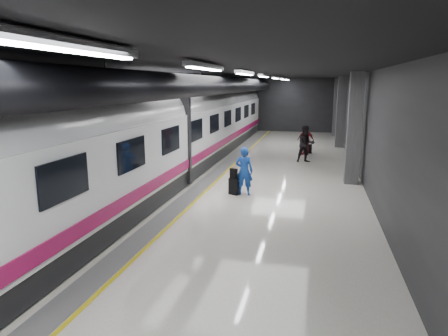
# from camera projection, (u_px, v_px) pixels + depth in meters

# --- Properties ---
(ground) EXTENTS (40.00, 40.00, 0.00)m
(ground) POSITION_uv_depth(u_px,v_px,m) (233.00, 189.00, 15.62)
(ground) COLOR silver
(ground) RESTS_ON ground
(platform_hall) EXTENTS (10.02, 40.02, 4.51)m
(platform_hall) POSITION_uv_depth(u_px,v_px,m) (232.00, 96.00, 15.86)
(platform_hall) COLOR black
(platform_hall) RESTS_ON ground
(train) EXTENTS (3.05, 38.00, 4.05)m
(train) POSITION_uv_depth(u_px,v_px,m) (154.00, 134.00, 15.91)
(train) COLOR black
(train) RESTS_ON ground
(traveler_main) EXTENTS (0.66, 0.44, 1.78)m
(traveler_main) POSITION_uv_depth(u_px,v_px,m) (244.00, 171.00, 14.60)
(traveler_main) COLOR blue
(traveler_main) RESTS_ON ground
(suitcase_main) EXTENTS (0.44, 0.37, 0.61)m
(suitcase_main) POSITION_uv_depth(u_px,v_px,m) (234.00, 186.00, 14.76)
(suitcase_main) COLOR black
(suitcase_main) RESTS_ON ground
(shoulder_bag) EXTENTS (0.31, 0.28, 0.37)m
(shoulder_bag) POSITION_uv_depth(u_px,v_px,m) (234.00, 173.00, 14.65)
(shoulder_bag) COLOR black
(shoulder_bag) RESTS_ON suitcase_main
(traveler_far_a) EXTENTS (1.12, 1.00, 1.91)m
(traveler_far_a) POSITION_uv_depth(u_px,v_px,m) (306.00, 144.00, 20.71)
(traveler_far_a) COLOR black
(traveler_far_a) RESTS_ON ground
(traveler_far_b) EXTENTS (1.07, 0.72, 1.69)m
(traveler_far_b) POSITION_uv_depth(u_px,v_px,m) (306.00, 140.00, 22.99)
(traveler_far_b) COLOR maroon
(traveler_far_b) RESTS_ON ground
(suitcase_far) EXTENTS (0.37, 0.25, 0.53)m
(suitcase_far) POSITION_uv_depth(u_px,v_px,m) (309.00, 149.00, 23.61)
(suitcase_far) COLOR black
(suitcase_far) RESTS_ON ground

